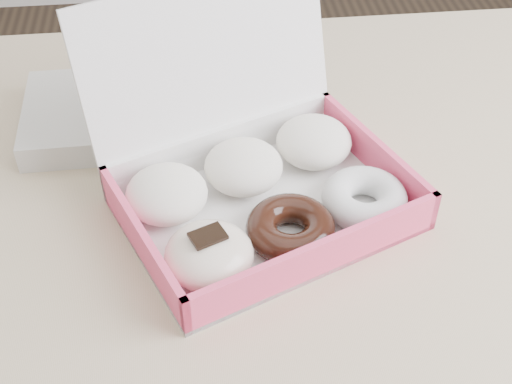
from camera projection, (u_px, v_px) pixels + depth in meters
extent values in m
cube|color=tan|center=(229.00, 183.00, 0.96)|extent=(1.20, 0.80, 0.04)
cylinder|color=tan|center=(478.00, 189.00, 1.51)|extent=(0.05, 0.05, 0.71)
cube|color=white|center=(266.00, 212.00, 0.88)|extent=(0.40, 0.36, 0.01)
cube|color=#F34971|center=(319.00, 260.00, 0.79)|extent=(0.31, 0.14, 0.06)
cube|color=white|center=(222.00, 145.00, 0.95)|extent=(0.31, 0.14, 0.06)
cube|color=#F34971|center=(142.00, 244.00, 0.81)|extent=(0.10, 0.23, 0.06)
cube|color=#F34971|center=(374.00, 157.00, 0.93)|extent=(0.10, 0.23, 0.06)
cube|color=white|center=(211.00, 76.00, 0.90)|extent=(0.34, 0.19, 0.24)
ellipsoid|color=white|center=(167.00, 194.00, 0.86)|extent=(0.13, 0.13, 0.06)
ellipsoid|color=white|center=(243.00, 167.00, 0.90)|extent=(0.13, 0.13, 0.06)
ellipsoid|color=white|center=(314.00, 141.00, 0.94)|extent=(0.13, 0.13, 0.06)
ellipsoid|color=beige|center=(209.00, 255.00, 0.79)|extent=(0.13, 0.13, 0.06)
cube|color=black|center=(208.00, 236.00, 0.77)|extent=(0.05, 0.04, 0.00)
torus|color=black|center=(290.00, 228.00, 0.83)|extent=(0.14, 0.14, 0.04)
torus|color=silver|center=(364.00, 199.00, 0.87)|extent=(0.14, 0.14, 0.04)
cube|color=beige|center=(110.00, 113.00, 1.01)|extent=(0.24, 0.20, 0.04)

